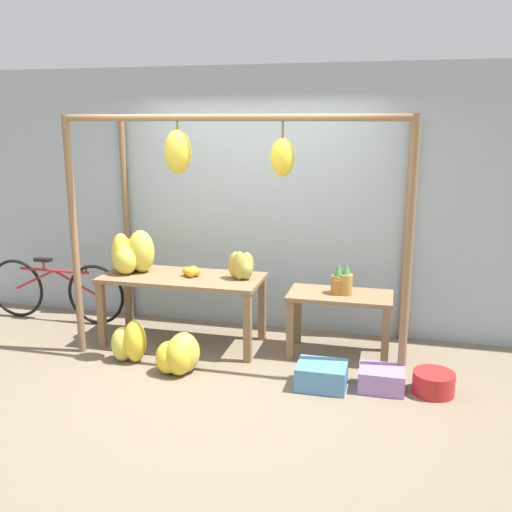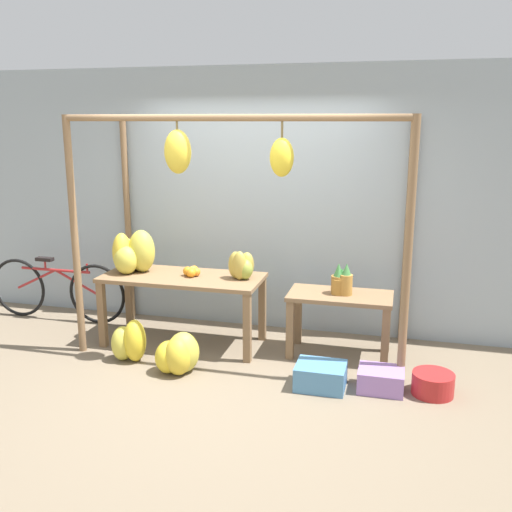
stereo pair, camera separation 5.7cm
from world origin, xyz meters
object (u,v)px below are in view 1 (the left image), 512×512
at_px(pineapple_cluster, 341,282).
at_px(papaya_pile, 241,266).
at_px(parked_bicycle, 55,290).
at_px(fruit_crate_purple, 382,379).
at_px(blue_bucket, 434,383).
at_px(banana_pile_ground_left, 130,342).
at_px(fruit_crate_white, 322,376).
at_px(orange_pile, 192,272).
at_px(banana_pile_ground_right, 179,354).
at_px(banana_pile_on_table, 132,254).

xyz_separation_m(pineapple_cluster, papaya_pile, (-0.98, -0.04, 0.10)).
bearing_deg(parked_bicycle, fruit_crate_purple, -13.35).
bearing_deg(blue_bucket, banana_pile_ground_left, -179.85).
bearing_deg(banana_pile_ground_left, parked_bicycle, 147.37).
distance_m(fruit_crate_white, blue_bucket, 0.94).
bearing_deg(fruit_crate_purple, parked_bicycle, 166.65).
height_order(fruit_crate_white, parked_bicycle, parked_bicycle).
bearing_deg(pineapple_cluster, banana_pile_ground_left, -161.79).
bearing_deg(fruit_crate_white, parked_bicycle, 163.34).
bearing_deg(pineapple_cluster, blue_bucket, -36.03).
height_order(orange_pile, blue_bucket, orange_pile).
height_order(orange_pile, fruit_crate_white, orange_pile).
distance_m(fruit_crate_white, fruit_crate_purple, 0.51).
distance_m(banana_pile_ground_right, blue_bucket, 2.24).
bearing_deg(orange_pile, papaya_pile, 1.34).
bearing_deg(fruit_crate_white, banana_pile_on_table, 161.99).
bearing_deg(orange_pile, blue_bucket, -13.71).
relative_size(banana_pile_ground_right, fruit_crate_white, 1.16).
bearing_deg(blue_bucket, fruit_crate_purple, -176.06).
xyz_separation_m(fruit_crate_white, fruit_crate_purple, (0.50, 0.08, -0.01)).
bearing_deg(banana_pile_ground_right, blue_bucket, 3.16).
distance_m(orange_pile, parked_bicycle, 1.82).
distance_m(banana_pile_on_table, banana_pile_ground_left, 0.94).
distance_m(banana_pile_ground_left, papaya_pile, 1.29).
relative_size(parked_bicycle, papaya_pile, 5.59).
distance_m(pineapple_cluster, parked_bicycle, 3.28).
height_order(blue_bucket, papaya_pile, papaya_pile).
height_order(banana_pile_on_table, banana_pile_ground_right, banana_pile_on_table).
distance_m(blue_bucket, parked_bicycle, 4.20).
bearing_deg(banana_pile_ground_left, papaya_pile, 32.16).
xyz_separation_m(banana_pile_on_table, pineapple_cluster, (2.13, 0.06, -0.16)).
distance_m(banana_pile_on_table, orange_pile, 0.66).
bearing_deg(fruit_crate_purple, fruit_crate_white, -171.27).
distance_m(papaya_pile, fruit_crate_purple, 1.71).
height_order(parked_bicycle, fruit_crate_purple, parked_bicycle).
distance_m(banana_pile_ground_left, fruit_crate_purple, 2.35).
bearing_deg(pineapple_cluster, fruit_crate_purple, -56.55).
bearing_deg(pineapple_cluster, orange_pile, -178.07).
relative_size(banana_pile_ground_left, fruit_crate_purple, 1.08).
bearing_deg(orange_pile, parked_bicycle, 171.24).
distance_m(pineapple_cluster, fruit_crate_purple, 1.02).
height_order(fruit_crate_white, blue_bucket, fruit_crate_white).
height_order(banana_pile_ground_right, blue_bucket, banana_pile_ground_right).
distance_m(banana_pile_ground_left, parked_bicycle, 1.59).
bearing_deg(papaya_pile, blue_bucket, -17.71).
bearing_deg(fruit_crate_white, blue_bucket, 6.54).
bearing_deg(blue_bucket, banana_pile_ground_right, -176.84).
height_order(pineapple_cluster, fruit_crate_purple, pineapple_cluster).
bearing_deg(banana_pile_ground_right, orange_pile, 99.66).
bearing_deg(fruit_crate_purple, banana_pile_ground_right, -177.02).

